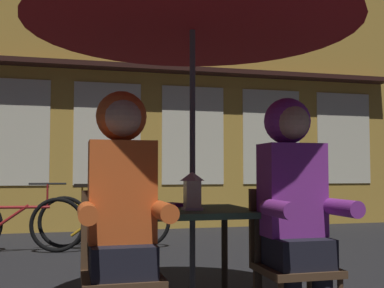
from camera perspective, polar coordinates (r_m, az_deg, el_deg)
cafe_table at (r=3.00m, az=0.06°, el=-9.69°), size 0.72×0.72×0.74m
patio_umbrella at (r=3.18m, az=0.06°, el=16.70°), size 2.10×2.10×2.31m
lantern at (r=2.89m, az=0.03°, el=-5.50°), size 0.11×0.11×0.23m
chair_left at (r=2.58m, az=-8.54°, el=-14.05°), size 0.40×0.40×0.87m
chair_right at (r=2.84m, az=11.65°, el=-13.02°), size 0.40×0.40×0.87m
person_left_hooded at (r=2.48m, az=-8.34°, el=-6.17°), size 0.45×0.56×1.40m
person_right_hooded at (r=2.75m, az=12.08°, el=-5.85°), size 0.45×0.56×1.40m
shopfront_building at (r=8.65m, az=-5.18°, el=10.87°), size 10.00×0.93×6.20m
bicycle_second at (r=6.14m, az=-20.61°, el=-8.94°), size 1.67×0.25×0.84m
bicycle_third at (r=6.24m, az=-10.45°, el=-9.00°), size 1.66×0.37×0.84m
book at (r=3.15m, az=-3.06°, el=-7.31°), size 0.24×0.21×0.02m
potted_plant at (r=8.32m, az=11.90°, el=-6.19°), size 0.60×0.60×0.92m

